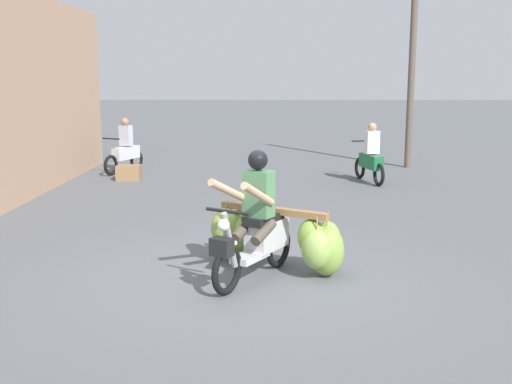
% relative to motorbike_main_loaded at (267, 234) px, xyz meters
% --- Properties ---
extents(ground_plane, '(120.00, 120.00, 0.00)m').
position_rel_motorbike_main_loaded_xyz_m(ground_plane, '(-0.23, -0.34, -0.48)').
color(ground_plane, '#56595E').
extents(motorbike_main_loaded, '(1.82, 2.00, 1.58)m').
position_rel_motorbike_main_loaded_xyz_m(motorbike_main_loaded, '(0.00, 0.00, 0.00)').
color(motorbike_main_loaded, black).
rests_on(motorbike_main_loaded, ground).
extents(motorbike_distant_ahead_left, '(0.79, 1.52, 1.40)m').
position_rel_motorbike_main_loaded_xyz_m(motorbike_distant_ahead_left, '(-3.67, 8.19, 0.09)').
color(motorbike_distant_ahead_left, black).
rests_on(motorbike_distant_ahead_left, ground).
extents(motorbike_distant_ahead_right, '(0.62, 1.59, 1.40)m').
position_rel_motorbike_main_loaded_xyz_m(motorbike_distant_ahead_right, '(2.39, 6.69, 0.09)').
color(motorbike_distant_ahead_right, black).
rests_on(motorbike_distant_ahead_right, ground).
extents(produce_crate, '(0.56, 0.40, 0.36)m').
position_rel_motorbike_main_loaded_xyz_m(produce_crate, '(-3.30, 6.92, -0.30)').
color(produce_crate, olive).
rests_on(produce_crate, ground).
extents(utility_pole, '(0.18, 0.18, 5.92)m').
position_rel_motorbike_main_loaded_xyz_m(utility_pole, '(3.82, 9.21, 2.48)').
color(utility_pole, brown).
rests_on(utility_pole, ground).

